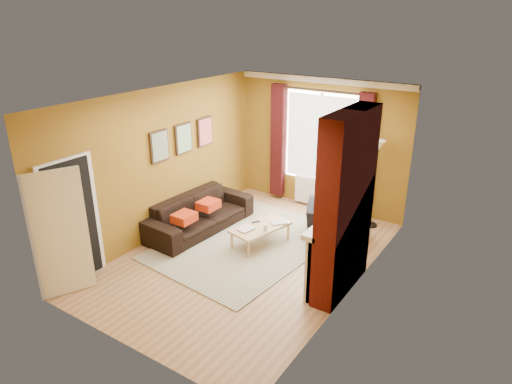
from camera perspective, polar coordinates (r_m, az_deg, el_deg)
ground at (r=8.11m, az=-0.98°, el=-8.12°), size 5.50×5.50×0.00m
room_walls at (r=7.42m, az=4.21°, el=0.74°), size 3.82×5.54×2.83m
striped_rug at (r=8.53m, az=-1.20°, el=-6.45°), size 2.74×3.58×0.02m
sofa at (r=9.01m, az=-7.08°, el=-2.67°), size 1.06×2.38×0.68m
armchair at (r=8.79m, az=9.63°, el=-3.59°), size 1.26×1.20×0.65m
coffee_table at (r=8.37m, az=0.58°, el=-4.52°), size 0.81×1.22×0.37m
wicker_stool at (r=9.66m, az=9.38°, el=-1.62°), size 0.43×0.43×0.52m
floor_lamp at (r=9.01m, az=14.89°, el=3.96°), size 0.30×0.30×1.77m
book_a at (r=8.29m, az=-1.76°, el=-4.41°), size 0.28×0.33×0.03m
book_b at (r=8.58m, az=2.64°, el=-3.48°), size 0.36×0.37×0.02m
mug at (r=8.17m, az=1.18°, el=-4.58°), size 0.11×0.11×0.09m
tv_remote at (r=8.49m, az=-0.02°, el=-3.74°), size 0.13×0.15×0.02m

